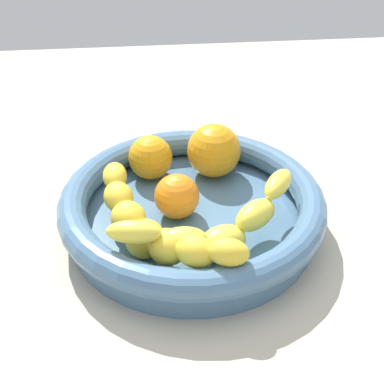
# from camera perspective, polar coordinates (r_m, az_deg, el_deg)

# --- Properties ---
(kitchen_counter) EXTENTS (1.20, 1.20, 0.03)m
(kitchen_counter) POSITION_cam_1_polar(r_m,az_deg,el_deg) (0.66, 0.00, -4.83)
(kitchen_counter) COLOR #B8AE98
(kitchen_counter) RESTS_ON ground
(fruit_bowl) EXTENTS (0.30, 0.30, 0.06)m
(fruit_bowl) POSITION_cam_1_polar(r_m,az_deg,el_deg) (0.63, 0.00, -1.79)
(fruit_bowl) COLOR #4A7092
(fruit_bowl) RESTS_ON kitchen_counter
(banana_draped_left) EXTENTS (0.21, 0.11, 0.06)m
(banana_draped_left) POSITION_cam_1_polar(r_m,az_deg,el_deg) (0.57, 2.62, -3.55)
(banana_draped_left) COLOR yellow
(banana_draped_left) RESTS_ON fruit_bowl
(banana_draped_right) EXTENTS (0.15, 0.18, 0.06)m
(banana_draped_right) POSITION_cam_1_polar(r_m,az_deg,el_deg) (0.57, -4.06, -3.58)
(banana_draped_right) COLOR yellow
(banana_draped_right) RESTS_ON fruit_bowl
(orange_front) EXTENTS (0.05, 0.05, 0.05)m
(orange_front) POSITION_cam_1_polar(r_m,az_deg,el_deg) (0.69, -4.24, 3.52)
(orange_front) COLOR orange
(orange_front) RESTS_ON fruit_bowl
(orange_mid_left) EXTENTS (0.07, 0.07, 0.07)m
(orange_mid_left) POSITION_cam_1_polar(r_m,az_deg,el_deg) (0.69, 2.23, 4.22)
(orange_mid_left) COLOR orange
(orange_mid_left) RESTS_ON fruit_bowl
(orange_mid_right) EXTENTS (0.05, 0.05, 0.05)m
(orange_mid_right) POSITION_cam_1_polar(r_m,az_deg,el_deg) (0.62, -1.56, -0.38)
(orange_mid_right) COLOR orange
(orange_mid_right) RESTS_ON fruit_bowl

